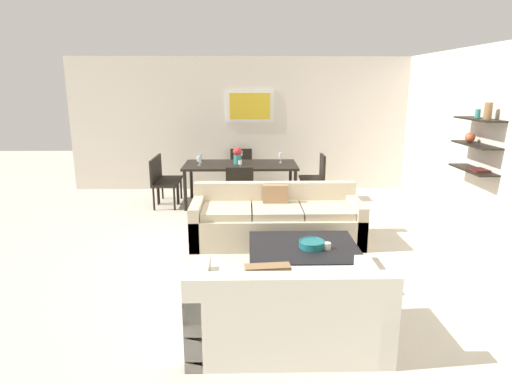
# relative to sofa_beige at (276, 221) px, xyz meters

# --- Properties ---
(ground_plane) EXTENTS (18.00, 18.00, 0.00)m
(ground_plane) POSITION_rel_sofa_beige_xyz_m (-0.11, -0.34, -0.29)
(ground_plane) COLOR beige
(back_wall_unit) EXTENTS (8.40, 0.09, 2.70)m
(back_wall_unit) POSITION_rel_sofa_beige_xyz_m (0.18, 3.19, 1.06)
(back_wall_unit) COLOR silver
(back_wall_unit) RESTS_ON ground
(right_wall_shelf_unit) EXTENTS (0.34, 8.20, 2.70)m
(right_wall_shelf_unit) POSITION_rel_sofa_beige_xyz_m (2.92, 0.26, 1.06)
(right_wall_shelf_unit) COLOR silver
(right_wall_shelf_unit) RESTS_ON ground
(sofa_beige) EXTENTS (2.34, 0.90, 0.78)m
(sofa_beige) POSITION_rel_sofa_beige_xyz_m (0.00, 0.00, 0.00)
(sofa_beige) COLOR beige
(sofa_beige) RESTS_ON ground
(loveseat_white) EXTENTS (1.63, 0.90, 0.78)m
(loveseat_white) POSITION_rel_sofa_beige_xyz_m (-0.08, -2.49, 0.00)
(loveseat_white) COLOR silver
(loveseat_white) RESTS_ON ground
(coffee_table) EXTENTS (1.23, 1.04, 0.38)m
(coffee_table) POSITION_rel_sofa_beige_xyz_m (0.23, -1.19, -0.10)
(coffee_table) COLOR black
(coffee_table) RESTS_ON ground
(decorative_bowl) EXTENTS (0.29, 0.29, 0.08)m
(decorative_bowl) POSITION_rel_sofa_beige_xyz_m (0.32, -1.24, 0.13)
(decorative_bowl) COLOR #19666B
(decorative_bowl) RESTS_ON coffee_table
(candle_jar) EXTENTS (0.08, 0.08, 0.07)m
(candle_jar) POSITION_rel_sofa_beige_xyz_m (0.48, -1.30, 0.13)
(candle_jar) COLOR silver
(candle_jar) RESTS_ON coffee_table
(dining_table) EXTENTS (2.04, 0.99, 0.75)m
(dining_table) POSITION_rel_sofa_beige_xyz_m (-0.52, 1.98, 0.40)
(dining_table) COLOR black
(dining_table) RESTS_ON ground
(dining_chair_head) EXTENTS (0.44, 0.44, 0.88)m
(dining_chair_head) POSITION_rel_sofa_beige_xyz_m (-0.52, 2.89, 0.21)
(dining_chair_head) COLOR black
(dining_chair_head) RESTS_ON ground
(dining_chair_right_far) EXTENTS (0.44, 0.44, 0.88)m
(dining_chair_right_far) POSITION_rel_sofa_beige_xyz_m (0.90, 2.21, 0.21)
(dining_chair_right_far) COLOR black
(dining_chair_right_far) RESTS_ON ground
(dining_chair_left_far) EXTENTS (0.44, 0.44, 0.88)m
(dining_chair_left_far) POSITION_rel_sofa_beige_xyz_m (-1.95, 2.21, 0.21)
(dining_chair_left_far) COLOR black
(dining_chair_left_far) RESTS_ON ground
(dining_chair_foot) EXTENTS (0.44, 0.44, 0.88)m
(dining_chair_foot) POSITION_rel_sofa_beige_xyz_m (-0.52, 1.08, 0.21)
(dining_chair_foot) COLOR black
(dining_chair_foot) RESTS_ON ground
(dining_chair_left_near) EXTENTS (0.44, 0.44, 0.88)m
(dining_chair_left_near) POSITION_rel_sofa_beige_xyz_m (-1.95, 1.76, 0.21)
(dining_chair_left_near) COLOR black
(dining_chair_left_near) RESTS_ON ground
(wine_glass_right_far) EXTENTS (0.07, 0.07, 0.19)m
(wine_glass_right_far) POSITION_rel_sofa_beige_xyz_m (0.21, 2.11, 0.59)
(wine_glass_right_far) COLOR silver
(wine_glass_right_far) RESTS_ON dining_table
(wine_glass_head) EXTENTS (0.07, 0.07, 0.17)m
(wine_glass_head) POSITION_rel_sofa_beige_xyz_m (-0.52, 2.42, 0.58)
(wine_glass_head) COLOR silver
(wine_glass_head) RESTS_ON dining_table
(wine_glass_foot) EXTENTS (0.06, 0.06, 0.14)m
(wine_glass_foot) POSITION_rel_sofa_beige_xyz_m (-0.52, 1.55, 0.55)
(wine_glass_foot) COLOR silver
(wine_glass_foot) RESTS_ON dining_table
(wine_glass_left_near) EXTENTS (0.08, 0.08, 0.16)m
(wine_glass_left_near) POSITION_rel_sofa_beige_xyz_m (-1.26, 1.86, 0.57)
(wine_glass_left_near) COLOR silver
(wine_glass_left_near) RESTS_ON dining_table
(wine_glass_left_far) EXTENTS (0.06, 0.06, 0.17)m
(wine_glass_left_far) POSITION_rel_sofa_beige_xyz_m (-1.26, 2.11, 0.57)
(wine_glass_left_far) COLOR silver
(wine_glass_left_far) RESTS_ON dining_table
(centerpiece_vase) EXTENTS (0.16, 0.16, 0.31)m
(centerpiece_vase) POSITION_rel_sofa_beige_xyz_m (-0.58, 1.99, 0.62)
(centerpiece_vase) COLOR teal
(centerpiece_vase) RESTS_ON dining_table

